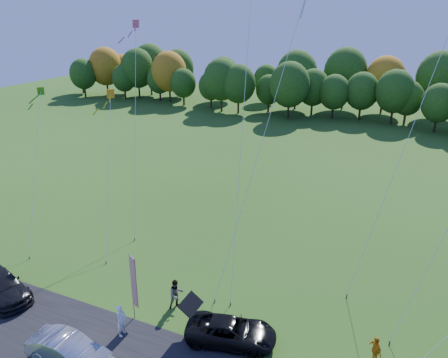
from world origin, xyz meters
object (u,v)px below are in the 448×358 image
at_px(feather_flag, 133,281).
at_px(person_east, 375,350).
at_px(silver_sedan, 68,351).
at_px(black_suv, 231,331).

bearing_deg(feather_flag, person_east, 9.95).
xyz_separation_m(silver_sedan, person_east, (14.55, 6.65, 0.05)).
bearing_deg(black_suv, feather_flag, 83.79).
relative_size(black_suv, silver_sedan, 1.08).
xyz_separation_m(person_east, feather_flag, (-13.36, -2.34, 1.90)).
relative_size(person_east, feather_flag, 0.37).
distance_m(black_suv, feather_flag, 6.28).
bearing_deg(person_east, silver_sedan, -105.71).
xyz_separation_m(silver_sedan, feather_flag, (1.20, 4.30, 1.95)).
height_order(silver_sedan, person_east, person_east).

